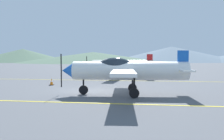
# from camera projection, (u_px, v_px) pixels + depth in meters

# --- Properties ---
(ground_plane) EXTENTS (400.00, 400.00, 0.00)m
(ground_plane) POSITION_uv_depth(u_px,v_px,m) (91.00, 92.00, 15.16)
(ground_plane) COLOR #54565B
(apron_line_near) EXTENTS (80.00, 0.16, 0.01)m
(apron_line_near) POSITION_uv_depth(u_px,v_px,m) (75.00, 103.00, 11.36)
(apron_line_near) COLOR yellow
(apron_line_near) RESTS_ON ground_plane
(apron_line_far) EXTENTS (80.00, 0.16, 0.01)m
(apron_line_far) POSITION_uv_depth(u_px,v_px,m) (108.00, 80.00, 22.85)
(apron_line_far) COLOR yellow
(apron_line_far) RESTS_ON ground_plane
(airplane_near) EXTENTS (8.17, 9.39, 2.81)m
(airplane_near) POSITION_uv_depth(u_px,v_px,m) (125.00, 70.00, 13.74)
(airplane_near) COLOR white
(airplane_near) RESTS_ON ground_plane
(airplane_mid) EXTENTS (8.18, 9.40, 2.81)m
(airplane_mid) POSITION_uv_depth(u_px,v_px,m) (119.00, 65.00, 25.97)
(airplane_mid) COLOR silver
(airplane_mid) RESTS_ON ground_plane
(car_sedan) EXTENTS (3.09, 4.65, 1.62)m
(car_sedan) POSITION_uv_depth(u_px,v_px,m) (126.00, 68.00, 34.49)
(car_sedan) COLOR white
(car_sedan) RESTS_ON ground_plane
(traffic_cone_front) EXTENTS (0.36, 0.36, 0.59)m
(traffic_cone_front) POSITION_uv_depth(u_px,v_px,m) (52.00, 82.00, 18.85)
(traffic_cone_front) COLOR black
(traffic_cone_front) RESTS_ON ground_plane
(hill_left) EXTENTS (62.88, 62.88, 8.51)m
(hill_left) POSITION_uv_depth(u_px,v_px,m) (23.00, 55.00, 140.63)
(hill_left) COLOR #4C6651
(hill_left) RESTS_ON ground_plane
(hill_centerleft) EXTENTS (88.40, 88.40, 6.18)m
(hill_centerleft) POSITION_uv_depth(u_px,v_px,m) (93.00, 57.00, 130.52)
(hill_centerleft) COLOR #4C6651
(hill_centerleft) RESTS_ON ground_plane
(hill_centerright) EXTENTS (89.95, 89.95, 10.69)m
(hill_centerright) POSITION_uv_depth(u_px,v_px,m) (172.00, 54.00, 153.80)
(hill_centerright) COLOR slate
(hill_centerright) RESTS_ON ground_plane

